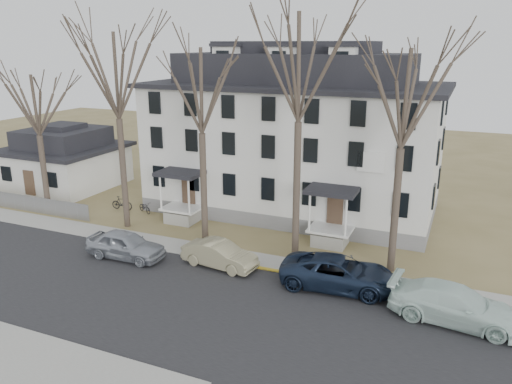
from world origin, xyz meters
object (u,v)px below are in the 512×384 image
at_px(boarding_house, 294,137).
at_px(small_house, 65,160).
at_px(tree_far_left, 115,70).
at_px(bicycle_left, 145,208).
at_px(tree_mid_right, 405,92).
at_px(tree_bungalow, 35,101).
at_px(car_navy, 339,273).
at_px(car_white, 455,305).
at_px(tree_mid_left, 201,85).
at_px(bicycle_right, 122,204).
at_px(car_tan, 220,255).
at_px(car_silver, 126,245).
at_px(tree_center, 300,60).

relative_size(boarding_house, small_house, 2.39).
xyz_separation_m(tree_far_left, bicycle_left, (-0.49, 2.72, -9.94)).
distance_m(tree_mid_right, bicycle_left, 20.39).
bearing_deg(tree_bungalow, small_house, 122.84).
height_order(car_navy, bicycle_left, car_navy).
height_order(tree_mid_right, car_white, tree_mid_right).
xyz_separation_m(tree_mid_left, bicycle_right, (-8.45, 2.63, -9.10)).
bearing_deg(car_tan, small_house, 71.18).
xyz_separation_m(tree_mid_left, tree_bungalow, (-13.00, 0.00, -1.48)).
bearing_deg(car_silver, small_house, 52.32).
xyz_separation_m(car_silver, bicycle_right, (-5.69, 7.01, -0.29)).
bearing_deg(tree_mid_left, car_silver, -122.23).
relative_size(car_white, bicycle_right, 3.39).
xyz_separation_m(small_house, tree_mid_right, (28.50, -6.20, 7.35)).
bearing_deg(tree_mid_right, car_white, -51.81).
xyz_separation_m(boarding_house, tree_mid_right, (8.50, -8.15, 4.22)).
relative_size(car_silver, car_tan, 1.08).
distance_m(small_house, car_white, 33.59).
bearing_deg(car_white, small_house, 77.16).
xyz_separation_m(car_silver, car_tan, (5.50, 1.06, -0.08)).
bearing_deg(tree_far_left, boarding_house, 42.18).
xyz_separation_m(car_tan, car_white, (12.14, -0.98, 0.11)).
distance_m(car_navy, car_white, 5.61).
xyz_separation_m(tree_far_left, bicycle_right, (-2.45, 2.63, -9.84)).
bearing_deg(tree_bungalow, car_tan, -11.90).
height_order(small_house, tree_far_left, tree_far_left).
relative_size(car_silver, bicycle_left, 3.05).
relative_size(tree_mid_left, car_white, 2.25).
height_order(tree_mid_right, car_silver, tree_mid_right).
relative_size(car_navy, bicycle_left, 3.80).
distance_m(small_house, tree_mid_left, 19.53).
height_order(tree_mid_left, tree_mid_right, same).
bearing_deg(tree_center, bicycle_left, 167.70).
relative_size(tree_mid_left, tree_mid_right, 1.00).
bearing_deg(tree_far_left, tree_mid_left, 0.00).
bearing_deg(car_white, car_silver, 95.65).
xyz_separation_m(tree_mid_right, car_tan, (-8.76, -3.32, -8.89)).
bearing_deg(car_navy, small_house, 65.92).
relative_size(small_house, car_navy, 1.49).
bearing_deg(car_tan, tree_mid_right, -62.36).
height_order(bicycle_left, bicycle_right, bicycle_right).
bearing_deg(car_navy, tree_far_left, 73.82).
distance_m(tree_mid_left, car_silver, 10.22).
height_order(tree_far_left, tree_mid_right, tree_far_left).
distance_m(car_navy, bicycle_left, 16.94).
bearing_deg(bicycle_left, tree_bungalow, 139.17).
distance_m(car_white, bicycle_right, 24.34).
distance_m(small_house, bicycle_right, 9.43).
height_order(tree_center, car_silver, tree_center).
relative_size(tree_bungalow, car_navy, 1.85).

